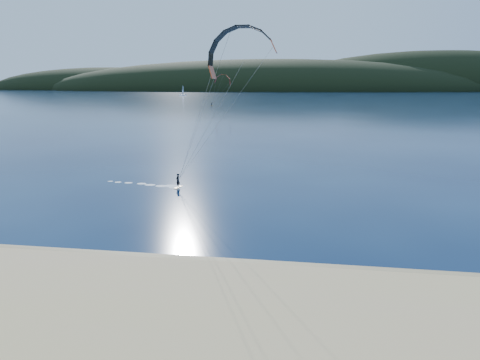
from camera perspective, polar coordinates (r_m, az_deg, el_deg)
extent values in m
plane|color=#071533|center=(25.50, -11.51, -16.17)|extent=(1800.00, 1800.00, 0.00)
cube|color=#927D55|center=(29.26, -8.57, -11.81)|extent=(220.00, 2.50, 0.10)
ellipsoid|color=black|center=(743.10, 3.54, 12.80)|extent=(840.00, 280.00, 110.00)
ellipsoid|color=black|center=(820.55, 26.39, 11.52)|extent=(600.00, 240.00, 140.00)
ellipsoid|color=black|center=(889.80, -18.36, 12.31)|extent=(520.00, 220.00, 90.00)
cube|color=#C68817|center=(49.65, -8.94, -1.04)|extent=(0.79, 1.48, 0.08)
imported|color=black|center=(49.43, -8.98, -0.03)|extent=(0.56, 0.72, 1.73)
cylinder|color=gray|center=(44.13, -4.67, 7.69)|extent=(0.02, 0.02, 16.88)
cube|color=#C68817|center=(233.28, -4.11, 10.68)|extent=(1.16, 1.65, 0.09)
imported|color=black|center=(233.22, -4.11, 10.92)|extent=(1.09, 1.18, 1.96)
cylinder|color=gray|center=(228.80, -3.30, 12.44)|extent=(0.02, 0.02, 15.28)
cube|color=white|center=(440.34, -8.26, 12.08)|extent=(7.63, 3.03, 1.31)
cylinder|color=white|center=(440.23, -8.28, 12.74)|extent=(0.19, 0.19, 10.26)
cube|color=white|center=(441.47, -8.23, 12.75)|extent=(0.26, 2.42, 7.46)
cube|color=white|center=(438.82, -8.32, 12.50)|extent=(0.21, 1.86, 4.66)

